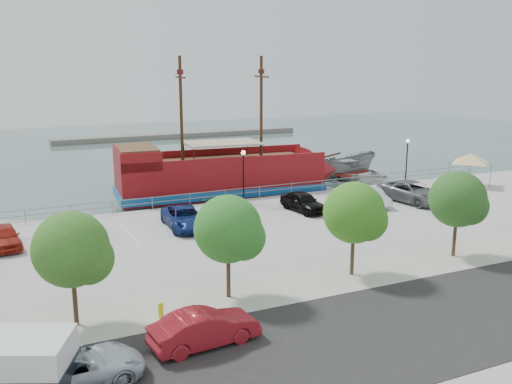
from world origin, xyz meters
name	(u,v)px	position (x,y,z in m)	size (l,w,h in m)	color
ground	(281,239)	(0.00, 0.00, -1.00)	(160.00, 160.00, 0.00)	#36524E
street	(448,316)	(0.00, -16.00, 0.01)	(100.00, 8.00, 0.04)	black
sidewalk	(367,272)	(0.00, -10.00, 0.01)	(100.00, 4.00, 0.05)	#B2AF9C
seawall_railing	(237,194)	(0.00, 7.80, 0.53)	(50.00, 0.06, 1.00)	gray
far_shore	(180,135)	(10.00, 55.00, -0.60)	(40.00, 3.00, 0.80)	#6D685A
pirate_ship	(236,175)	(1.69, 11.95, 1.18)	(20.88, 7.33, 13.04)	maroon
patrol_boat	(347,169)	(14.72, 14.02, 0.34)	(2.60, 6.92, 2.68)	slate
speedboat	(352,176)	(14.93, 13.29, -0.18)	(5.66, 7.92, 1.64)	silver
dock_west	(43,227)	(-14.80, 9.20, -0.78)	(7.53, 2.15, 0.43)	gray
dock_mid	(322,196)	(8.91, 9.20, -0.80)	(6.88, 1.97, 0.39)	gray
dock_east	(389,188)	(16.28, 9.20, -0.78)	(7.76, 2.22, 0.44)	gray
canopy_tent	(471,153)	(21.32, 4.21, 2.95)	(4.29, 4.29, 3.39)	slate
street_van	(75,369)	(-15.69, -14.90, 0.67)	(2.23, 4.83, 1.34)	#A9B1BD
street_sedan	(205,328)	(-10.63, -13.97, 0.73)	(1.54, 4.42, 1.46)	maroon
fire_hydrant	(161,309)	(-11.54, -10.80, 0.40)	(0.25, 0.25, 0.73)	yellow
lamp_post_mid	(243,167)	(0.00, 6.50, 2.94)	(0.36, 0.36, 4.28)	black
lamp_post_right	(407,154)	(16.00, 6.50, 2.94)	(0.36, 0.36, 4.28)	black
tree_b	(75,252)	(-14.85, -10.07, 3.30)	(3.30, 3.20, 5.00)	#473321
tree_c	(231,231)	(-7.85, -10.07, 3.30)	(3.30, 3.20, 5.00)	#473321
tree_d	(357,215)	(-0.85, -10.07, 3.30)	(3.30, 3.20, 5.00)	#473321
tree_e	(460,201)	(6.15, -10.07, 3.30)	(3.30, 3.20, 5.00)	#473321
parked_car_a	(4,237)	(-17.44, 2.62, 0.69)	(1.64, 4.07, 1.39)	#A12216
parked_car_b	(82,228)	(-12.93, 2.50, 0.71)	(1.50, 4.30, 1.42)	#A4A8B5
parked_car_c	(185,218)	(-6.26, 2.08, 0.71)	(2.36, 5.13, 1.42)	navy
parked_car_d	(228,213)	(-3.08, 2.15, 0.68)	(1.91, 4.69, 1.36)	#184129
parked_car_e	(303,202)	(3.16, 2.55, 0.73)	(1.73, 4.30, 1.47)	black
parked_car_f	(373,197)	(9.01, 1.90, 0.67)	(1.43, 4.09, 1.35)	white
parked_car_g	(412,192)	(12.53, 1.43, 0.83)	(2.74, 5.94, 1.65)	slate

